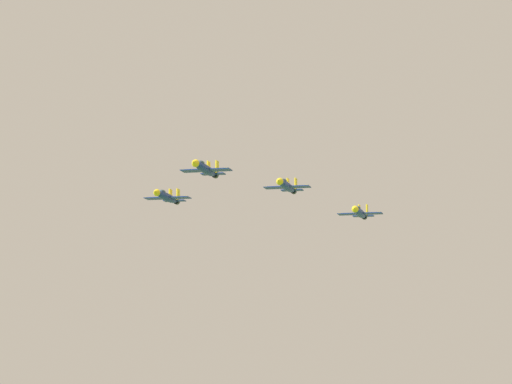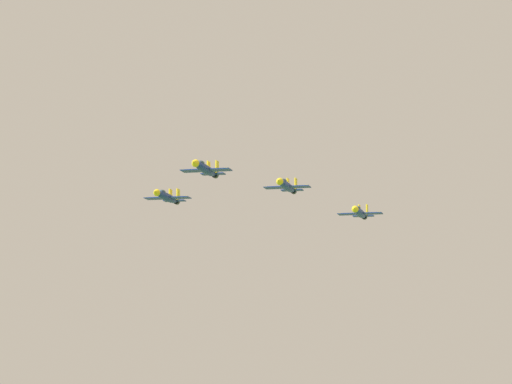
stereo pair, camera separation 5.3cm
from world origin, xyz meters
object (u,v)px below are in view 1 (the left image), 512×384
jet_lead (205,169)px  jet_left_wingman (287,186)px  jet_right_wingman (167,197)px  jet_left_outer (360,213)px

jet_lead → jet_left_wingman: (15.30, 9.71, -1.40)m
jet_lead → jet_right_wingman: (-7.12, 16.66, -2.67)m
jet_lead → jet_right_wingman: bearing=-140.2°
jet_right_wingman → jet_left_wingman: bearing=89.0°
jet_lead → jet_right_wingman: 18.32m
jet_right_wingman → jet_left_outer: jet_right_wingman is taller
jet_left_wingman → jet_left_outer: 18.48m
jet_lead → jet_right_wingman: size_ratio=1.01×
jet_lead → jet_left_wingman: size_ratio=1.04×
jet_lead → jet_left_outer: 36.59m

